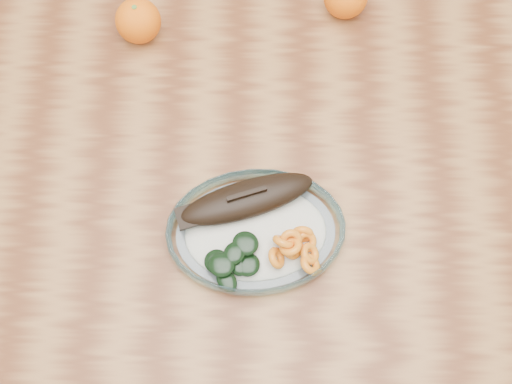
# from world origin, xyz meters

# --- Properties ---
(ground) EXTENTS (3.00, 3.00, 0.00)m
(ground) POSITION_xyz_m (0.00, 0.00, 0.00)
(ground) COLOR slate
(ground) RESTS_ON ground
(dining_table) EXTENTS (1.20, 0.80, 0.75)m
(dining_table) POSITION_xyz_m (0.00, 0.00, 0.65)
(dining_table) COLOR #5D2E16
(dining_table) RESTS_ON ground
(plated_meal) EXTENTS (0.50, 0.50, 0.07)m
(plated_meal) POSITION_xyz_m (0.03, -0.15, 0.77)
(plated_meal) COLOR white
(plated_meal) RESTS_ON dining_table
(orange_left) EXTENTS (0.07, 0.07, 0.07)m
(orange_left) POSITION_xyz_m (-0.16, 0.19, 0.79)
(orange_left) COLOR #FA6205
(orange_left) RESTS_ON dining_table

